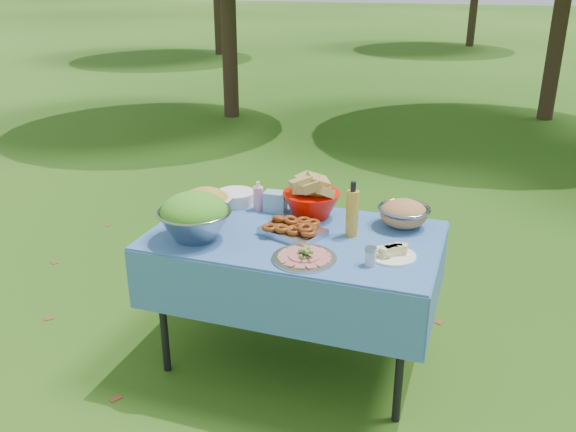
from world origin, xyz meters
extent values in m
plane|color=#173A0A|center=(0.00, 0.00, 0.00)|extent=(80.00, 80.00, 0.00)
cube|color=#709DD8|center=(0.00, 0.00, 0.38)|extent=(1.46, 0.86, 0.76)
cylinder|color=white|center=(-0.46, 0.31, 0.80)|extent=(0.23, 0.23, 0.07)
cube|color=#88BBD7|center=(-0.21, 0.28, 0.82)|extent=(0.13, 0.09, 0.11)
cylinder|color=pink|center=(-0.30, 0.26, 0.84)|extent=(0.07, 0.07, 0.16)
cube|color=#B2B3B7|center=(-0.01, -0.02, 0.80)|extent=(0.36, 0.30, 0.07)
cylinder|color=silver|center=(0.13, -0.27, 0.80)|extent=(0.38, 0.38, 0.07)
cylinder|color=gold|center=(0.28, 0.08, 0.90)|extent=(0.08, 0.08, 0.29)
cylinder|color=white|center=(0.52, -0.11, 0.79)|extent=(0.30, 0.30, 0.06)
cylinder|color=silver|center=(0.44, -0.23, 0.80)|extent=(0.07, 0.07, 0.09)
camera|label=1|loc=(0.89, -2.72, 2.01)|focal=38.00mm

